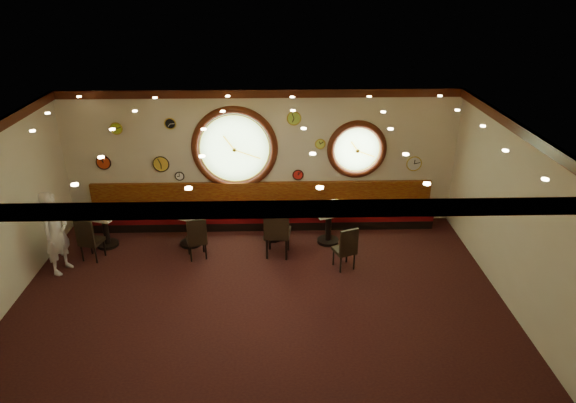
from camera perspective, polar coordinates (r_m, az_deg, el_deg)
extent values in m
cube|color=black|center=(9.90, -3.13, -9.90)|extent=(9.00, 6.00, 0.00)
cube|color=gold|center=(8.52, -3.63, 8.17)|extent=(9.00, 6.00, 0.02)
cube|color=beige|center=(11.86, -2.99, 4.81)|extent=(9.00, 0.02, 3.20)
cube|color=beige|center=(6.53, -4.05, -13.16)|extent=(9.00, 0.02, 3.20)
cube|color=beige|center=(10.28, -29.31, -1.66)|extent=(0.02, 6.00, 3.20)
cube|color=beige|center=(10.01, 23.33, -1.11)|extent=(0.02, 6.00, 3.20)
cube|color=#3B150A|center=(11.40, -3.16, 11.89)|extent=(9.00, 0.10, 0.18)
cube|color=#3B150A|center=(5.79, -4.47, -0.92)|extent=(9.00, 0.10, 0.18)
cube|color=#3B150A|center=(9.49, 24.57, 7.14)|extent=(0.10, 6.00, 0.18)
cube|color=black|center=(12.20, -2.87, -2.28)|extent=(8.00, 0.55, 0.20)
cube|color=#55070C|center=(12.09, -2.89, -1.23)|extent=(8.00, 0.55, 0.30)
cube|color=#5B0F07|center=(12.12, -2.91, 0.93)|extent=(8.00, 0.10, 0.55)
cylinder|color=#99CA79|center=(11.81, -5.95, 5.90)|extent=(1.66, 0.02, 1.66)
torus|color=#3B150A|center=(11.79, -5.95, 5.88)|extent=(1.98, 0.18, 1.98)
torus|color=gold|center=(11.77, -5.96, 5.83)|extent=(1.61, 0.03, 1.61)
cylinder|color=#99CA79|center=(11.94, 7.65, 5.77)|extent=(1.10, 0.02, 1.10)
torus|color=#3B150A|center=(11.93, 7.66, 5.75)|extent=(1.38, 0.18, 1.38)
torus|color=gold|center=(11.90, 7.69, 5.70)|extent=(1.09, 0.03, 1.09)
cylinder|color=#93B624|center=(12.11, -18.53, 7.71)|extent=(0.26, 0.03, 0.26)
cylinder|color=#C6D346|center=(11.76, 3.60, 6.41)|extent=(0.22, 0.03, 0.22)
cylinder|color=white|center=(12.16, -11.95, 2.79)|extent=(0.20, 0.03, 0.20)
cylinder|color=red|center=(12.47, -19.81, 4.10)|extent=(0.32, 0.03, 0.32)
cylinder|color=red|center=(11.98, 1.12, 2.99)|extent=(0.24, 0.03, 0.24)
cylinder|color=#A2CB3F|center=(11.55, 0.67, 9.23)|extent=(0.30, 0.03, 0.30)
cylinder|color=silver|center=(12.31, 13.82, 4.11)|extent=(0.34, 0.03, 0.34)
cylinder|color=gold|center=(12.14, -13.93, 4.07)|extent=(0.36, 0.03, 0.36)
cylinder|color=black|center=(11.79, -12.96, 8.43)|extent=(0.24, 0.03, 0.24)
cylinder|color=black|center=(12.05, -19.36, -4.48)|extent=(0.46, 0.46, 0.06)
cylinder|color=black|center=(11.89, -19.61, -2.93)|extent=(0.13, 0.13, 0.74)
cube|color=white|center=(11.72, -19.87, -1.25)|extent=(0.93, 0.93, 0.05)
cylinder|color=black|center=(11.62, -10.74, -4.53)|extent=(0.47, 0.47, 0.06)
cylinder|color=black|center=(11.45, -10.88, -2.89)|extent=(0.13, 0.13, 0.75)
cube|color=white|center=(11.28, -11.04, -1.12)|extent=(0.99, 0.99, 0.05)
cylinder|color=black|center=(11.65, -1.77, -4.02)|extent=(0.42, 0.42, 0.06)
cylinder|color=black|center=(11.50, -1.79, -2.56)|extent=(0.11, 0.11, 0.67)
cube|color=white|center=(11.34, -1.81, -1.00)|extent=(0.88, 0.88, 0.05)
cylinder|color=black|center=(11.54, 4.45, -4.36)|extent=(0.48, 0.48, 0.07)
cylinder|color=black|center=(11.36, 4.51, -2.67)|extent=(0.13, 0.13, 0.77)
cube|color=white|center=(11.19, 4.58, -0.85)|extent=(0.98, 0.98, 0.05)
cube|color=black|center=(11.46, -20.97, -4.15)|extent=(0.50, 0.50, 0.07)
cube|color=black|center=(11.21, -21.69, -3.21)|extent=(0.41, 0.16, 0.53)
cube|color=black|center=(10.94, -10.13, -4.25)|extent=(0.50, 0.50, 0.07)
cube|color=black|center=(10.65, -10.10, -3.29)|extent=(0.40, 0.16, 0.52)
cube|color=black|center=(10.80, -1.15, -3.50)|extent=(0.58, 0.58, 0.09)
cube|color=black|center=(10.43, -1.32, -2.21)|extent=(0.52, 0.13, 0.68)
cube|color=black|center=(10.47, 6.26, -5.41)|extent=(0.51, 0.51, 0.07)
cube|color=black|center=(10.20, 6.80, -4.43)|extent=(0.39, 0.19, 0.51)
cylinder|color=silver|center=(11.76, -20.17, -0.80)|extent=(0.04, 0.04, 0.11)
cylinder|color=silver|center=(11.32, -11.41, -0.63)|extent=(0.03, 0.03, 0.10)
cylinder|color=silver|center=(11.36, -1.97, -0.56)|extent=(0.03, 0.03, 0.10)
cylinder|color=silver|center=(11.16, 3.93, -0.44)|extent=(0.04, 0.04, 0.10)
cylinder|color=silver|center=(11.61, -19.62, -1.02)|extent=(0.04, 0.04, 0.11)
cylinder|color=silver|center=(11.15, -10.76, -0.95)|extent=(0.04, 0.04, 0.10)
cylinder|color=silver|center=(11.28, -1.45, -0.76)|extent=(0.03, 0.03, 0.09)
cylinder|color=silver|center=(11.16, 4.72, -0.45)|extent=(0.04, 0.04, 0.11)
cylinder|color=gold|center=(11.72, -19.25, -0.56)|extent=(0.05, 0.05, 0.17)
cylinder|color=orange|center=(11.25, -10.45, -0.48)|extent=(0.06, 0.06, 0.18)
cylinder|color=gold|center=(11.38, -1.54, -0.27)|extent=(0.06, 0.06, 0.18)
cylinder|color=gold|center=(11.30, 5.40, -0.06)|extent=(0.05, 0.05, 0.15)
imported|color=white|center=(11.06, -24.37, -3.17)|extent=(0.59, 0.73, 1.72)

